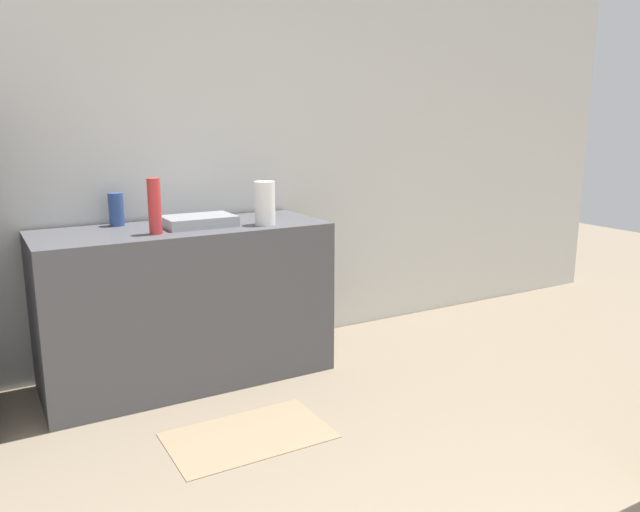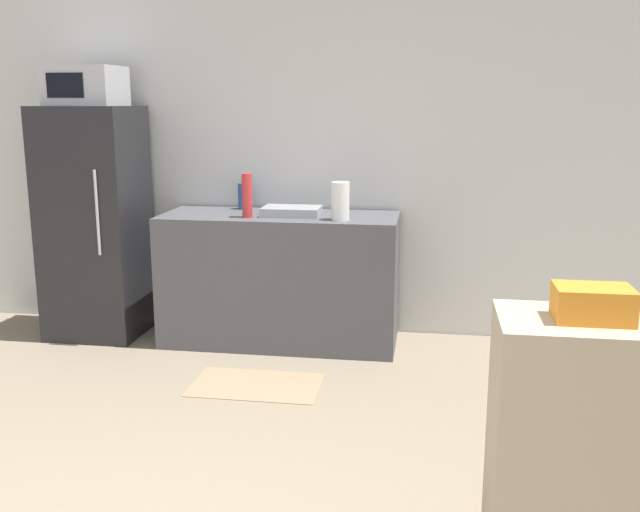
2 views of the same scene
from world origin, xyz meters
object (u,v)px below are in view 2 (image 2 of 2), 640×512
object	(u,v)px
microwave	(86,86)
bottle_short	(244,196)
bottle_tall	(247,195)
paper_towel_roll	(340,201)
refrigerator	(95,223)
basket	(593,304)

from	to	relation	value
microwave	bottle_short	size ratio (longest dim) A/B	2.51
bottle_tall	paper_towel_roll	world-z (taller)	bottle_tall
refrigerator	basket	world-z (taller)	refrigerator
basket	paper_towel_roll	size ratio (longest dim) A/B	1.02
refrigerator	basket	bearing A→B (deg)	-38.39
refrigerator	bottle_tall	size ratio (longest dim) A/B	5.55
bottle_short	paper_towel_roll	size ratio (longest dim) A/B	0.75
bottle_tall	bottle_short	bearing A→B (deg)	108.28
basket	paper_towel_roll	xyz separation A→B (m)	(-1.14, 2.19, 0.03)
refrigerator	bottle_short	xyz separation A→B (m)	(1.05, 0.24, 0.18)
refrigerator	bottle_short	distance (m)	1.09
microwave	bottle_tall	distance (m)	1.38
bottle_tall	basket	world-z (taller)	bottle_tall
bottle_tall	basket	xyz separation A→B (m)	(1.78, -2.20, -0.05)
bottle_tall	bottle_short	size ratio (longest dim) A/B	1.57
basket	refrigerator	bearing A→B (deg)	141.61
microwave	paper_towel_roll	xyz separation A→B (m)	(1.81, -0.15, -0.75)
microwave	basket	bearing A→B (deg)	-38.37
refrigerator	microwave	size ratio (longest dim) A/B	3.48
refrigerator	paper_towel_roll	distance (m)	1.82
basket	paper_towel_roll	distance (m)	2.47
bottle_short	bottle_tall	bearing A→B (deg)	-71.72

